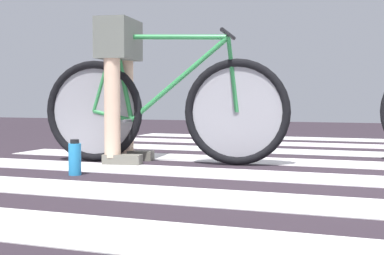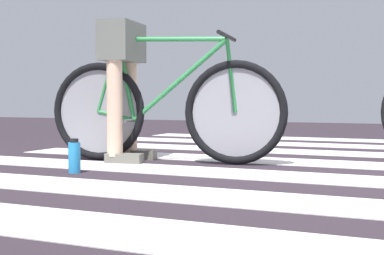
% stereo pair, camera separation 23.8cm
% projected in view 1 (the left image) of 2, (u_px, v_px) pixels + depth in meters
% --- Properties ---
extents(ground, '(18.00, 14.00, 0.02)m').
position_uv_depth(ground, '(329.00, 176.00, 3.33)').
color(ground, '#2B222A').
extents(crosswalk_markings, '(5.39, 6.50, 0.00)m').
position_uv_depth(crosswalk_markings, '(336.00, 180.00, 3.09)').
color(crosswalk_markings, silver).
rests_on(crosswalk_markings, ground).
extents(bicycle_1_of_2, '(1.73, 0.53, 0.93)m').
position_uv_depth(bicycle_1_of_2, '(163.00, 108.00, 3.85)').
color(bicycle_1_of_2, black).
rests_on(bicycle_1_of_2, ground).
extents(cyclist_1_of_2, '(0.36, 0.44, 1.00)m').
position_uv_depth(cyclist_1_of_2, '(120.00, 70.00, 3.90)').
color(cyclist_1_of_2, beige).
rests_on(cyclist_1_of_2, ground).
extents(water_bottle, '(0.07, 0.07, 0.21)m').
position_uv_depth(water_bottle, '(75.00, 158.00, 3.28)').
color(water_bottle, '#2890D5').
rests_on(water_bottle, ground).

